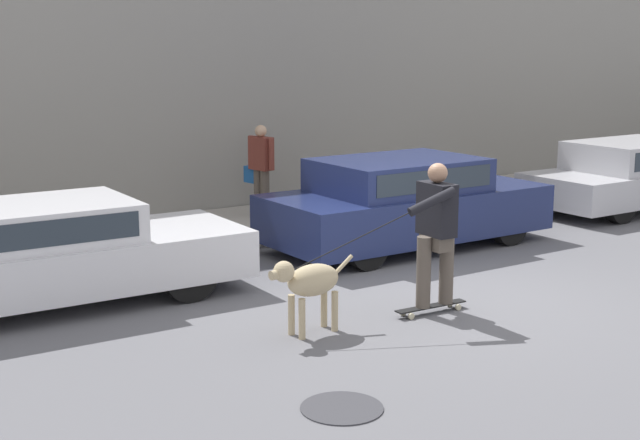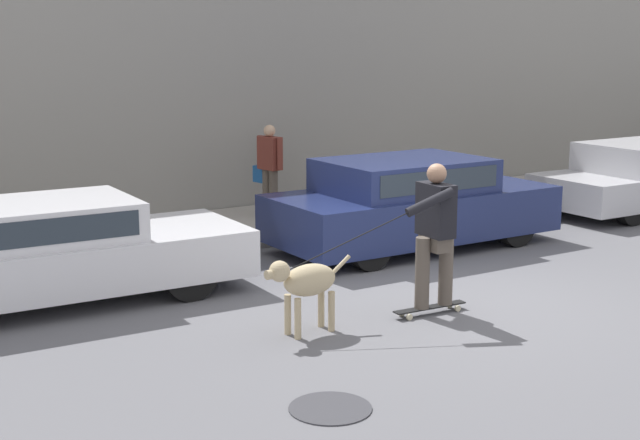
% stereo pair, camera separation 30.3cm
% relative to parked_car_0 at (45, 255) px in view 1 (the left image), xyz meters
% --- Properties ---
extents(ground_plane, '(36.00, 36.00, 0.00)m').
position_rel_parked_car_0_xyz_m(ground_plane, '(3.86, -2.47, -0.59)').
color(ground_plane, slate).
extents(back_wall, '(32.00, 0.30, 5.47)m').
position_rel_parked_car_0_xyz_m(back_wall, '(3.86, 3.85, 2.14)').
color(back_wall, gray).
rests_on(back_wall, ground_plane).
extents(sidewalk_curb, '(30.00, 2.60, 0.11)m').
position_rel_parked_car_0_xyz_m(sidewalk_curb, '(3.86, 2.38, -0.53)').
color(sidewalk_curb, '#A39E93').
rests_on(sidewalk_curb, ground_plane).
extents(parked_car_0, '(4.56, 1.81, 1.19)m').
position_rel_parked_car_0_xyz_m(parked_car_0, '(0.00, 0.00, 0.00)').
color(parked_car_0, black).
rests_on(parked_car_0, ground_plane).
extents(parked_car_1, '(4.24, 1.84, 1.31)m').
position_rel_parked_car_0_xyz_m(parked_car_1, '(5.25, -0.00, 0.05)').
color(parked_car_1, black).
rests_on(parked_car_1, ground_plane).
extents(parked_car_2, '(4.55, 1.77, 1.22)m').
position_rel_parked_car_0_xyz_m(parked_car_2, '(10.64, -0.00, 0.00)').
color(parked_car_2, black).
rests_on(parked_car_2, ground_plane).
extents(dog, '(1.05, 0.37, 0.82)m').
position_rel_parked_car_0_xyz_m(dog, '(1.91, -2.51, -0.04)').
color(dog, tan).
rests_on(dog, ground_plane).
extents(skateboarder, '(2.29, 0.66, 1.67)m').
position_rel_parked_car_0_xyz_m(skateboarder, '(3.45, -2.68, 0.36)').
color(skateboarder, beige).
rests_on(skateboarder, ground_plane).
extents(pedestrian_with_bag, '(0.28, 0.71, 1.49)m').
position_rel_parked_car_0_xyz_m(pedestrian_with_bag, '(4.52, 2.86, 0.33)').
color(pedestrian_with_bag, brown).
rests_on(pedestrian_with_bag, sidewalk_curb).
extents(manhole_cover, '(0.69, 0.69, 0.01)m').
position_rel_parked_car_0_xyz_m(manhole_cover, '(1.07, -4.25, -0.58)').
color(manhole_cover, '#38383D').
rests_on(manhole_cover, ground_plane).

